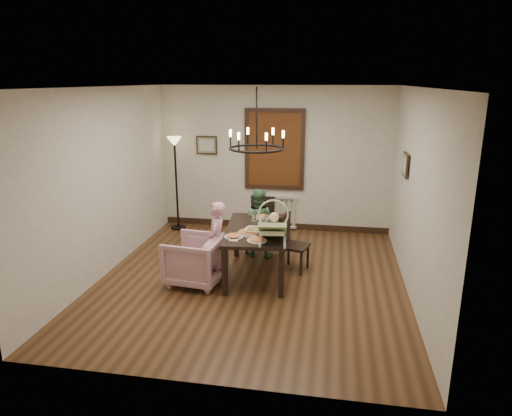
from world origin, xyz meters
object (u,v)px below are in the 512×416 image
(chair_right, at_px, (295,243))
(drinking_glass, at_px, (265,223))
(elderly_woman, at_px, (217,248))
(floor_lamp, at_px, (176,185))
(chair_far, at_px, (259,225))
(dining_table, at_px, (257,234))
(baby_bouncer, at_px, (273,227))
(armchair, at_px, (195,260))
(seated_man, at_px, (257,228))

(chair_right, distance_m, drinking_glass, 0.62)
(elderly_woman, height_order, floor_lamp, floor_lamp)
(chair_right, xyz_separation_m, drinking_glass, (-0.45, -0.21, 0.37))
(chair_far, height_order, chair_right, chair_far)
(dining_table, relative_size, drinking_glass, 11.41)
(chair_right, bearing_deg, dining_table, 132.11)
(dining_table, xyz_separation_m, floor_lamp, (-1.94, 1.97, 0.24))
(baby_bouncer, xyz_separation_m, drinking_glass, (-0.20, 0.59, -0.13))
(baby_bouncer, bearing_deg, chair_right, 66.08)
(armchair, bearing_deg, drinking_glass, 124.37)
(dining_table, bearing_deg, baby_bouncer, -64.87)
(chair_far, relative_size, chair_right, 1.07)
(dining_table, relative_size, baby_bouncer, 2.75)
(armchair, distance_m, baby_bouncer, 1.30)
(dining_table, bearing_deg, armchair, -158.71)
(chair_right, height_order, drinking_glass, chair_right)
(elderly_woman, distance_m, baby_bouncer, 1.00)
(chair_right, distance_m, elderly_woman, 1.25)
(armchair, bearing_deg, baby_bouncer, 92.43)
(chair_far, relative_size, seated_man, 1.00)
(drinking_glass, bearing_deg, chair_far, 104.32)
(elderly_woman, distance_m, floor_lamp, 2.67)
(armchair, height_order, floor_lamp, floor_lamp)
(armchair, xyz_separation_m, floor_lamp, (-1.10, 2.40, 0.54))
(chair_far, relative_size, armchair, 1.23)
(dining_table, distance_m, seated_man, 0.82)
(baby_bouncer, bearing_deg, drinking_glass, 102.19)
(chair_right, relative_size, armchair, 1.15)
(chair_far, distance_m, chair_right, 0.95)
(dining_table, distance_m, chair_far, 0.98)
(armchair, bearing_deg, elderly_woman, 125.51)
(chair_far, distance_m, floor_lamp, 2.13)
(dining_table, relative_size, chair_right, 1.87)
(baby_bouncer, relative_size, floor_lamp, 0.34)
(elderly_woman, relative_size, baby_bouncer, 1.63)
(chair_right, bearing_deg, baby_bouncer, 178.00)
(chair_right, relative_size, seated_man, 0.94)
(armchair, bearing_deg, chair_right, 123.65)
(seated_man, height_order, drinking_glass, seated_man)
(dining_table, height_order, chair_right, chair_right)
(drinking_glass, xyz_separation_m, floor_lamp, (-2.05, 1.90, 0.08))
(drinking_glass, distance_m, floor_lamp, 2.80)
(seated_man, bearing_deg, floor_lamp, -29.35)
(dining_table, bearing_deg, seated_man, 92.87)
(baby_bouncer, xyz_separation_m, floor_lamp, (-2.26, 2.48, -0.05))
(chair_right, bearing_deg, drinking_glass, 130.77)
(drinking_glass, height_order, floor_lamp, floor_lamp)
(seated_man, height_order, floor_lamp, floor_lamp)
(chair_far, height_order, seated_man, chair_far)
(dining_table, bearing_deg, chair_right, 20.93)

